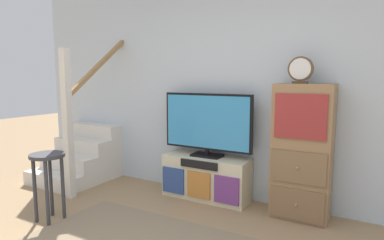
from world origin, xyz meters
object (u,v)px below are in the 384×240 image
bar_stool_near (48,171)px  desk_clock (300,70)px  media_console (206,177)px  television (207,123)px  side_cabinet (302,152)px

bar_stool_near → desk_clock: bearing=31.9°
media_console → desk_clock: (1.06, -0.00, 1.28)m
television → desk_clock: size_ratio=4.17×
side_cabinet → desk_clock: size_ratio=5.17×
media_console → television: 0.66m
desk_clock → television: bearing=178.4°
side_cabinet → bar_stool_near: bearing=-148.4°
desk_clock → side_cabinet: bearing=17.7°
side_cabinet → media_console: bearing=-179.5°
side_cabinet → bar_stool_near: side_cabinet is taller
media_console → side_cabinet: size_ratio=0.75×
media_console → desk_clock: 1.66m
media_console → bar_stool_near: bar_stool_near is taller
side_cabinet → bar_stool_near: (-2.20, -1.36, -0.17)m
media_console → side_cabinet: bearing=0.5°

